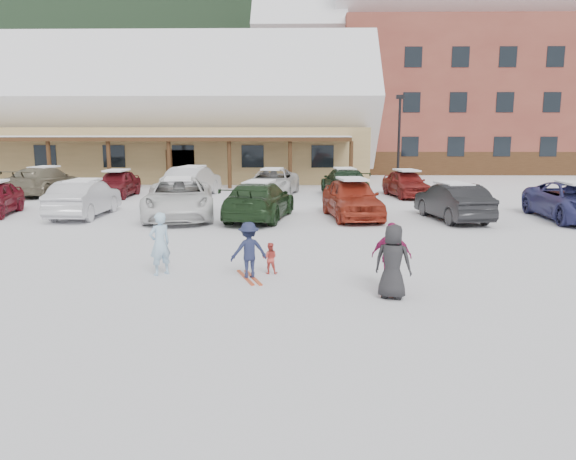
{
  "coord_description": "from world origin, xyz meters",
  "views": [
    {
      "loc": [
        0.59,
        -12.54,
        3.41
      ],
      "look_at": [
        0.3,
        1.0,
        1.0
      ],
      "focal_mm": 35.0,
      "sensor_mm": 36.0,
      "label": 1
    }
  ],
  "objects_px": {
    "day_lodge": "(166,123)",
    "adult_skier": "(160,244)",
    "parked_car_8": "(117,184)",
    "parked_car_11": "(344,182)",
    "toddler_red": "(270,258)",
    "lamp_post": "(399,134)",
    "parked_car_1": "(84,199)",
    "alpine_hotel": "(458,69)",
    "parked_car_6": "(575,202)",
    "parked_car_2": "(179,198)",
    "parked_car_10": "(272,182)",
    "child_magenta": "(392,256)",
    "parked_car_7": "(45,181)",
    "parked_car_9": "(193,182)",
    "parked_car_4": "(352,198)",
    "parked_car_3": "(259,201)",
    "child_navy": "(249,250)",
    "bystander_dark": "(393,262)",
    "parked_car_5": "(453,202)",
    "parked_car_12": "(406,183)"
  },
  "relations": [
    {
      "from": "parked_car_3",
      "to": "parked_car_12",
      "type": "distance_m",
      "value": 10.44
    },
    {
      "from": "adult_skier",
      "to": "alpine_hotel",
      "type": "bearing_deg",
      "value": -157.25
    },
    {
      "from": "parked_car_1",
      "to": "parked_car_11",
      "type": "relative_size",
      "value": 0.88
    },
    {
      "from": "bystander_dark",
      "to": "parked_car_7",
      "type": "relative_size",
      "value": 0.3
    },
    {
      "from": "parked_car_1",
      "to": "alpine_hotel",
      "type": "bearing_deg",
      "value": -127.88
    },
    {
      "from": "child_navy",
      "to": "parked_car_2",
      "type": "relative_size",
      "value": 0.23
    },
    {
      "from": "parked_car_1",
      "to": "parked_car_6",
      "type": "distance_m",
      "value": 19.14
    },
    {
      "from": "alpine_hotel",
      "to": "bystander_dark",
      "type": "xyz_separation_m",
      "value": [
        -11.78,
        -39.36,
        -7.86
      ]
    },
    {
      "from": "parked_car_11",
      "to": "parked_car_8",
      "type": "bearing_deg",
      "value": -2.16
    },
    {
      "from": "bystander_dark",
      "to": "parked_car_7",
      "type": "height_order",
      "value": "bystander_dark"
    },
    {
      "from": "lamp_post",
      "to": "adult_skier",
      "type": "xyz_separation_m",
      "value": [
        -9.47,
        -22.52,
        -2.42
      ]
    },
    {
      "from": "toddler_red",
      "to": "child_magenta",
      "type": "relative_size",
      "value": 0.52
    },
    {
      "from": "parked_car_8",
      "to": "parked_car_11",
      "type": "xyz_separation_m",
      "value": [
        11.83,
        0.45,
        0.04
      ]
    },
    {
      "from": "parked_car_3",
      "to": "parked_car_6",
      "type": "relative_size",
      "value": 0.97
    },
    {
      "from": "bystander_dark",
      "to": "parked_car_7",
      "type": "bearing_deg",
      "value": -27.87
    },
    {
      "from": "toddler_red",
      "to": "parked_car_2",
      "type": "xyz_separation_m",
      "value": [
        -4.04,
        8.66,
        0.41
      ]
    },
    {
      "from": "parked_car_4",
      "to": "parked_car_8",
      "type": "distance_m",
      "value": 13.47
    },
    {
      "from": "parked_car_3",
      "to": "child_navy",
      "type": "bearing_deg",
      "value": 101.71
    },
    {
      "from": "parked_car_2",
      "to": "parked_car_3",
      "type": "bearing_deg",
      "value": -14.8
    },
    {
      "from": "parked_car_8",
      "to": "parked_car_12",
      "type": "relative_size",
      "value": 0.99
    },
    {
      "from": "day_lodge",
      "to": "adult_skier",
      "type": "distance_m",
      "value": 28.41
    },
    {
      "from": "toddler_red",
      "to": "parked_car_9",
      "type": "relative_size",
      "value": 0.16
    },
    {
      "from": "bystander_dark",
      "to": "parked_car_10",
      "type": "height_order",
      "value": "bystander_dark"
    },
    {
      "from": "day_lodge",
      "to": "parked_car_9",
      "type": "relative_size",
      "value": 6.1
    },
    {
      "from": "lamp_post",
      "to": "parked_car_5",
      "type": "distance_m",
      "value": 14.22
    },
    {
      "from": "alpine_hotel",
      "to": "parked_car_1",
      "type": "distance_m",
      "value": 37.03
    },
    {
      "from": "toddler_red",
      "to": "parked_car_4",
      "type": "bearing_deg",
      "value": -107.86
    },
    {
      "from": "parked_car_8",
      "to": "adult_skier",
      "type": "bearing_deg",
      "value": -68.51
    },
    {
      "from": "parked_car_6",
      "to": "parked_car_7",
      "type": "relative_size",
      "value": 1.0
    },
    {
      "from": "child_navy",
      "to": "parked_car_8",
      "type": "xyz_separation_m",
      "value": [
        -8.31,
        16.15,
        0.03
      ]
    },
    {
      "from": "parked_car_10",
      "to": "parked_car_2",
      "type": "bearing_deg",
      "value": -106.2
    },
    {
      "from": "toddler_red",
      "to": "parked_car_12",
      "type": "distance_m",
      "value": 17.22
    },
    {
      "from": "adult_skier",
      "to": "child_magenta",
      "type": "bearing_deg",
      "value": 125.57
    },
    {
      "from": "alpine_hotel",
      "to": "parked_car_2",
      "type": "bearing_deg",
      "value": -122.69
    },
    {
      "from": "bystander_dark",
      "to": "parked_car_10",
      "type": "xyz_separation_m",
      "value": [
        -3.37,
        18.41,
        -0.06
      ]
    },
    {
      "from": "child_magenta",
      "to": "parked_car_7",
      "type": "distance_m",
      "value": 23.56
    },
    {
      "from": "adult_skier",
      "to": "parked_car_5",
      "type": "bearing_deg",
      "value": 179.93
    },
    {
      "from": "parked_car_3",
      "to": "parked_car_4",
      "type": "xyz_separation_m",
      "value": [
        3.61,
        0.39,
        0.05
      ]
    },
    {
      "from": "toddler_red",
      "to": "parked_car_4",
      "type": "height_order",
      "value": "parked_car_4"
    },
    {
      "from": "parked_car_4",
      "to": "parked_car_9",
      "type": "height_order",
      "value": "parked_car_9"
    },
    {
      "from": "child_navy",
      "to": "parked_car_1",
      "type": "distance_m",
      "value": 11.93
    },
    {
      "from": "parked_car_7",
      "to": "parked_car_8",
      "type": "height_order",
      "value": "parked_car_7"
    },
    {
      "from": "adult_skier",
      "to": "parked_car_4",
      "type": "bearing_deg",
      "value": -163.88
    },
    {
      "from": "adult_skier",
      "to": "parked_car_6",
      "type": "bearing_deg",
      "value": 168.79
    },
    {
      "from": "parked_car_9",
      "to": "toddler_red",
      "type": "bearing_deg",
      "value": 116.14
    },
    {
      "from": "parked_car_5",
      "to": "parked_car_12",
      "type": "height_order",
      "value": "parked_car_5"
    },
    {
      "from": "toddler_red",
      "to": "lamp_post",
      "type": "bearing_deg",
      "value": -107.46
    },
    {
      "from": "parked_car_6",
      "to": "day_lodge",
      "type": "bearing_deg",
      "value": 138.1
    },
    {
      "from": "adult_skier",
      "to": "child_magenta",
      "type": "height_order",
      "value": "adult_skier"
    },
    {
      "from": "parked_car_1",
      "to": "parked_car_6",
      "type": "relative_size",
      "value": 0.85
    }
  ]
}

